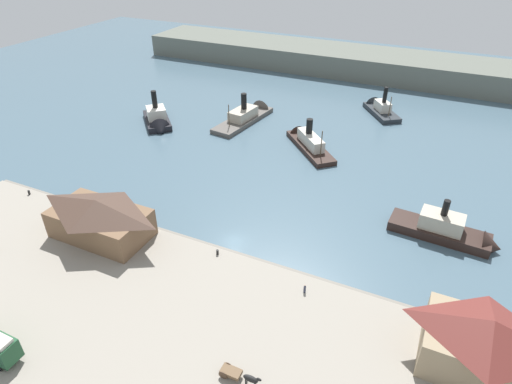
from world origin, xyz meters
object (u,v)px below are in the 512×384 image
(ferry_shed_east_terminal, at_px, (485,344))
(mooring_post_center_east, at_px, (29,192))
(ferry_shed_central_terminal, at_px, (100,218))
(horse_cart, at_px, (239,375))
(pedestrian_near_east_shed, at_px, (305,289))
(ferry_moored_west, at_px, (379,108))
(mooring_post_east, at_px, (217,252))
(mooring_post_west, at_px, (57,202))
(ferry_near_quay, at_px, (306,140))
(ferry_moored_east, at_px, (451,232))
(ferry_outer_harbor, at_px, (158,120))
(ferry_mid_harbor, at_px, (250,114))

(ferry_shed_east_terminal, bearing_deg, mooring_post_center_east, 176.69)
(ferry_shed_east_terminal, distance_m, mooring_post_center_east, 85.63)
(ferry_shed_central_terminal, bearing_deg, ferry_shed_east_terminal, -0.84)
(mooring_post_center_east, bearing_deg, horse_cart, -18.34)
(pedestrian_near_east_shed, xyz_separation_m, ferry_moored_west, (-5.24, 81.36, -0.64))
(mooring_post_east, distance_m, mooring_post_west, 36.71)
(pedestrian_near_east_shed, relative_size, ferry_near_quay, 0.08)
(mooring_post_west, xyz_separation_m, ferry_moored_east, (72.30, 22.91, -0.03))
(ferry_moored_east, bearing_deg, pedestrian_near_east_shed, -127.56)
(mooring_post_east, bearing_deg, mooring_post_west, -179.84)
(mooring_post_east, bearing_deg, ferry_outer_harbor, 135.50)
(ferry_outer_harbor, height_order, ferry_moored_west, ferry_outer_harbor)
(mooring_post_center_east, height_order, ferry_moored_west, ferry_moored_west)
(ferry_outer_harbor, relative_size, ferry_moored_west, 0.94)
(mooring_post_center_east, relative_size, mooring_post_east, 1.00)
(pedestrian_near_east_shed, relative_size, mooring_post_east, 1.68)
(ferry_shed_central_terminal, height_order, ferry_moored_west, ferry_shed_central_terminal)
(pedestrian_near_east_shed, xyz_separation_m, ferry_outer_harbor, (-59.56, 44.46, -0.25))
(ferry_mid_harbor, bearing_deg, ferry_moored_west, 32.01)
(mooring_post_west, height_order, ferry_moored_west, ferry_moored_west)
(ferry_shed_central_terminal, height_order, mooring_post_west, ferry_shed_central_terminal)
(ferry_shed_central_terminal, distance_m, ferry_mid_harbor, 62.70)
(ferry_mid_harbor, bearing_deg, ferry_shed_central_terminal, -89.38)
(ferry_shed_central_terminal, relative_size, horse_cart, 3.17)
(ferry_outer_harbor, height_order, ferry_near_quay, ferry_outer_harbor)
(ferry_mid_harbor, distance_m, ferry_near_quay, 23.22)
(ferry_outer_harbor, distance_m, ferry_mid_harbor, 26.55)
(pedestrian_near_east_shed, xyz_separation_m, mooring_post_west, (-53.16, 1.99, -0.24))
(mooring_post_center_east, xyz_separation_m, mooring_post_west, (8.01, -0.05, 0.00))
(ferry_outer_harbor, bearing_deg, ferry_near_quay, 8.23)
(mooring_post_east, bearing_deg, pedestrian_near_east_shed, -7.25)
(ferry_shed_east_terminal, height_order, ferry_outer_harbor, ferry_shed_east_terminal)
(ferry_near_quay, bearing_deg, mooring_post_west, -126.26)
(mooring_post_east, height_order, ferry_moored_west, ferry_moored_west)
(ferry_shed_east_terminal, xyz_separation_m, mooring_post_center_east, (-85.40, 4.94, -3.84))
(ferry_shed_east_terminal, relative_size, ferry_moored_west, 0.89)
(mooring_post_east, height_order, ferry_outer_harbor, ferry_outer_harbor)
(ferry_mid_harbor, bearing_deg, mooring_post_east, -69.36)
(mooring_post_east, xyz_separation_m, ferry_moored_east, (35.59, 22.81, -0.03))
(ferry_mid_harbor, bearing_deg, ferry_shed_east_terminal, -45.36)
(mooring_post_center_east, height_order, mooring_post_east, same)
(ferry_shed_central_terminal, height_order, ferry_shed_east_terminal, ferry_shed_east_terminal)
(mooring_post_west, height_order, ferry_moored_east, ferry_moored_east)
(ferry_shed_central_terminal, bearing_deg, ferry_outer_harbor, 115.11)
(ferry_shed_central_terminal, xyz_separation_m, ferry_near_quay, (20.25, 52.54, -3.64))
(ferry_near_quay, bearing_deg, mooring_post_center_east, -131.97)
(ferry_mid_harbor, bearing_deg, pedestrian_near_east_shed, -57.58)
(ferry_outer_harbor, relative_size, ferry_near_quay, 0.81)
(pedestrian_near_east_shed, relative_size, mooring_post_west, 1.68)
(horse_cart, xyz_separation_m, mooring_post_center_east, (-58.74, 19.47, -0.48))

